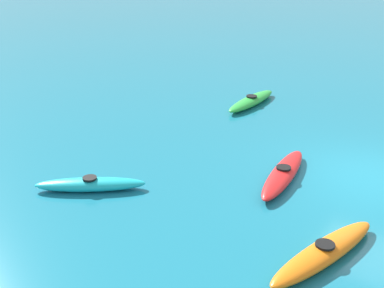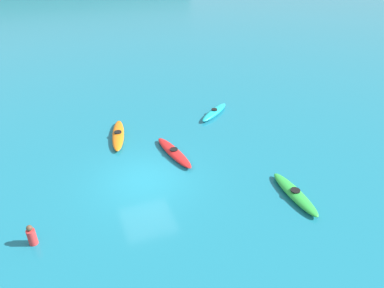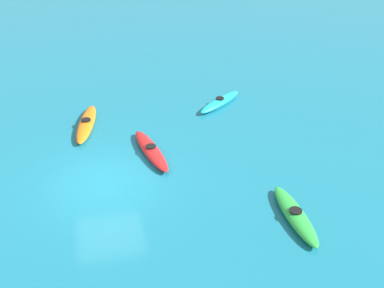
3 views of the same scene
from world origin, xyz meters
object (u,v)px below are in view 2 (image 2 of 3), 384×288
object	(u,v)px
kayak_red	(174,152)
kayak_green	(295,194)
kayak_orange	(118,135)
kayak_cyan	(214,112)
person_near_shore	(32,236)

from	to	relation	value
kayak_red	kayak_green	size ratio (longest dim) A/B	1.06
kayak_orange	kayak_green	xyz separation A→B (m)	(6.15, -7.79, 0.00)
kayak_cyan	kayak_green	bearing A→B (deg)	-89.69
kayak_red	person_near_shore	world-z (taller)	person_near_shore
kayak_green	kayak_red	bearing A→B (deg)	127.48
kayak_orange	person_near_shore	size ratio (longest dim) A/B	3.90
kayak_red	kayak_cyan	bearing A→B (deg)	42.76
kayak_cyan	person_near_shore	xyz separation A→B (m)	(-10.54, -7.38, 0.22)
kayak_orange	person_near_shore	bearing A→B (deg)	-123.65
kayak_orange	person_near_shore	distance (m)	8.00
person_near_shore	kayak_cyan	bearing A→B (deg)	34.99
kayak_red	kayak_green	xyz separation A→B (m)	(3.84, -5.00, 0.00)
kayak_green	person_near_shore	world-z (taller)	person_near_shore
kayak_orange	kayak_green	bearing A→B (deg)	-51.70
person_near_shore	kayak_orange	bearing A→B (deg)	56.35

